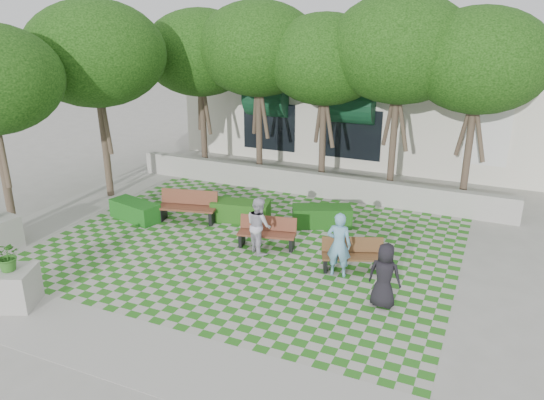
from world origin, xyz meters
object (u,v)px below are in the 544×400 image
at_px(person_dark, 384,276).
at_px(bench_west, 188,207).
at_px(hedge_midright, 322,216).
at_px(person_blue, 339,245).
at_px(hedge_west, 135,211).
at_px(planter_front, 13,280).
at_px(person_white, 259,225).
at_px(bench_mid, 267,233).
at_px(hedge_midleft, 241,211).
at_px(bench_east, 353,255).

bearing_deg(person_dark, bench_west, -17.66).
relative_size(hedge_midright, person_blue, 1.06).
xyz_separation_m(hedge_west, planter_front, (0.86, -5.73, 0.37)).
height_order(planter_front, person_white, planter_front).
distance_m(hedge_west, planter_front, 5.80).
height_order(bench_mid, hedge_west, bench_mid).
height_order(hedge_west, person_dark, person_dark).
distance_m(hedge_midright, person_dark, 5.15).
height_order(hedge_midright, hedge_west, hedge_midright).
height_order(hedge_midleft, planter_front, planter_front).
distance_m(planter_front, person_dark, 8.89).
distance_m(bench_mid, hedge_midleft, 2.28).
relative_size(hedge_west, person_blue, 1.01).
bearing_deg(hedge_midleft, bench_west, -155.25).
distance_m(person_blue, person_white, 2.61).
bearing_deg(hedge_midleft, hedge_midright, 14.04).
bearing_deg(person_white, hedge_midleft, -12.63).
bearing_deg(bench_west, hedge_midright, 5.19).
distance_m(bench_west, person_dark, 7.78).
bearing_deg(bench_east, person_dark, -74.07).
relative_size(hedge_midleft, hedge_west, 1.06).
bearing_deg(person_dark, bench_mid, -23.25).
bearing_deg(planter_front, person_dark, 23.94).
distance_m(bench_west, hedge_midright, 4.52).
relative_size(bench_west, hedge_midright, 1.08).
bearing_deg(bench_east, bench_mid, 149.67).
relative_size(hedge_midright, planter_front, 1.13).
distance_m(bench_east, hedge_west, 7.81).
bearing_deg(person_white, hedge_west, 31.19).
bearing_deg(hedge_midright, bench_mid, -114.09).
bearing_deg(hedge_midleft, planter_front, -109.18).
distance_m(hedge_west, person_white, 5.02).
bearing_deg(bench_east, hedge_midleft, 134.55).
xyz_separation_m(bench_east, bench_west, (-6.08, 1.21, 0.07)).
bearing_deg(bench_mid, hedge_midleft, 125.85).
xyz_separation_m(hedge_midright, hedge_midleft, (-2.67, -0.67, 0.00)).
height_order(bench_east, hedge_midleft, bench_east).
bearing_deg(hedge_west, bench_east, -4.17).
relative_size(hedge_midleft, planter_front, 1.13).
bearing_deg(person_white, planter_front, 89.38).
relative_size(planter_front, person_white, 1.01).
relative_size(bench_mid, hedge_midleft, 0.94).
distance_m(bench_west, person_white, 3.48).
height_order(bench_east, person_white, person_white).
xyz_separation_m(planter_front, person_blue, (6.67, 4.66, 0.21)).
height_order(bench_east, hedge_midright, bench_east).
bearing_deg(person_blue, planter_front, 29.35).
bearing_deg(bench_east, hedge_west, 154.06).
distance_m(bench_west, planter_front, 6.43).
bearing_deg(person_dark, hedge_west, -10.15).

